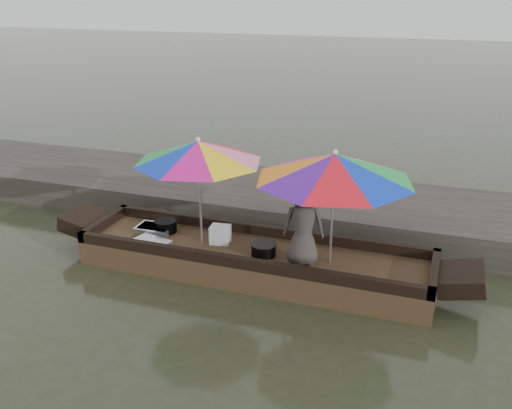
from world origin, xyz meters
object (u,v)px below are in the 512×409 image
(supply_bag, at_px, (220,234))
(umbrella_bow, at_px, (200,192))
(charcoal_grill, at_px, (264,250))
(umbrella_stern, at_px, (332,208))
(tray_scallop, at_px, (150,243))
(boat_hull, at_px, (254,262))
(vendor, at_px, (304,225))
(cooking_pot, at_px, (166,226))
(tray_crayfish, at_px, (155,229))

(supply_bag, distance_m, umbrella_bow, 0.70)
(charcoal_grill, xyz_separation_m, umbrella_stern, (0.90, 0.09, 0.70))
(tray_scallop, distance_m, umbrella_stern, 2.65)
(boat_hull, bearing_deg, umbrella_stern, 0.00)
(boat_hull, bearing_deg, vendor, -11.42)
(cooking_pot, xyz_separation_m, charcoal_grill, (1.64, -0.26, -0.01))
(cooking_pot, relative_size, tray_crayfish, 0.62)
(cooking_pot, relative_size, umbrella_stern, 0.16)
(supply_bag, xyz_separation_m, umbrella_bow, (-0.26, -0.08, 0.65))
(cooking_pot, xyz_separation_m, tray_scallop, (0.02, -0.49, -0.06))
(vendor, relative_size, umbrella_stern, 0.54)
(supply_bag, height_order, umbrella_bow, umbrella_bow)
(cooking_pot, bearing_deg, supply_bag, -5.74)
(charcoal_grill, distance_m, umbrella_bow, 1.20)
(boat_hull, relative_size, supply_bag, 17.63)
(boat_hull, xyz_separation_m, supply_bag, (-0.53, 0.08, 0.30))
(cooking_pot, height_order, vendor, vendor)
(vendor, distance_m, umbrella_stern, 0.43)
(cooking_pot, bearing_deg, tray_crayfish, -158.91)
(tray_scallop, bearing_deg, umbrella_bow, 26.12)
(tray_crayfish, height_order, supply_bag, supply_bag)
(umbrella_bow, bearing_deg, charcoal_grill, -5.21)
(supply_bag, height_order, umbrella_stern, umbrella_stern)
(charcoal_grill, bearing_deg, cooking_pot, 170.95)
(charcoal_grill, height_order, umbrella_bow, umbrella_bow)
(tray_crayfish, distance_m, umbrella_stern, 2.80)
(tray_crayfish, xyz_separation_m, supply_bag, (1.09, -0.03, 0.09))
(tray_crayfish, bearing_deg, umbrella_bow, -7.80)
(vendor, height_order, umbrella_stern, umbrella_stern)
(charcoal_grill, bearing_deg, tray_scallop, -171.88)
(charcoal_grill, height_order, vendor, vendor)
(boat_hull, bearing_deg, charcoal_grill, -26.62)
(umbrella_bow, bearing_deg, umbrella_stern, 0.00)
(supply_bag, xyz_separation_m, umbrella_stern, (1.61, -0.08, 0.65))
(cooking_pot, height_order, umbrella_bow, umbrella_bow)
(supply_bag, bearing_deg, cooking_pot, 174.26)
(tray_scallop, relative_size, umbrella_bow, 0.30)
(tray_scallop, relative_size, umbrella_stern, 0.26)
(cooking_pot, distance_m, tray_crayfish, 0.17)
(tray_scallop, bearing_deg, vendor, 4.44)
(tray_crayfish, height_order, charcoal_grill, charcoal_grill)
(charcoal_grill, relative_size, supply_bag, 1.20)
(boat_hull, bearing_deg, cooking_pot, 173.27)
(charcoal_grill, bearing_deg, umbrella_bow, 174.79)
(tray_scallop, height_order, umbrella_bow, umbrella_bow)
(cooking_pot, xyz_separation_m, tray_crayfish, (-0.16, -0.06, -0.04))
(tray_crayfish, bearing_deg, cooking_pot, 21.09)
(charcoal_grill, xyz_separation_m, supply_bag, (-0.71, 0.17, 0.05))
(umbrella_bow, bearing_deg, tray_crayfish, 172.20)
(boat_hull, height_order, vendor, vendor)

